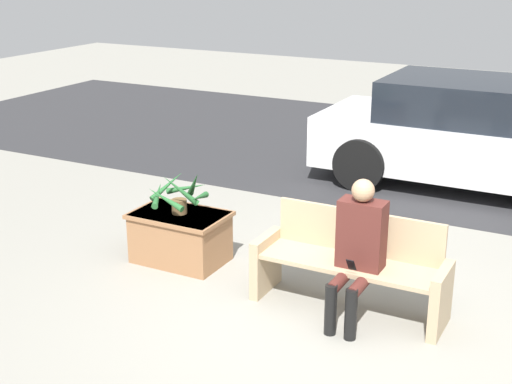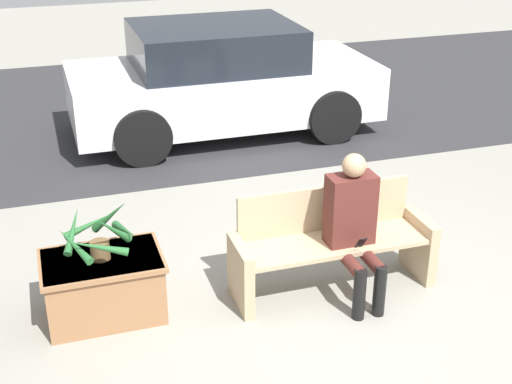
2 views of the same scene
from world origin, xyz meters
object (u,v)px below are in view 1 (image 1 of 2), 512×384
object	(u,v)px
potted_plant	(179,194)
parked_car	(469,134)
person_seated	(358,245)
planter_box	(180,235)
bench	(351,264)

from	to	relation	value
potted_plant	parked_car	bearing A→B (deg)	62.40
person_seated	potted_plant	size ratio (longest dim) A/B	2.06
planter_box	potted_plant	world-z (taller)	potted_plant
person_seated	planter_box	bearing A→B (deg)	171.06
planter_box	person_seated	bearing A→B (deg)	-8.94
parked_car	person_seated	bearing A→B (deg)	-90.46
bench	parked_car	distance (m)	4.16
bench	parked_car	world-z (taller)	parked_car
bench	person_seated	bearing A→B (deg)	-57.37
planter_box	bench	bearing A→B (deg)	-4.22
bench	potted_plant	world-z (taller)	potted_plant
person_seated	planter_box	distance (m)	2.12
bench	potted_plant	size ratio (longest dim) A/B	2.83
bench	parked_car	bearing A→B (deg)	87.92
planter_box	potted_plant	distance (m)	0.45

